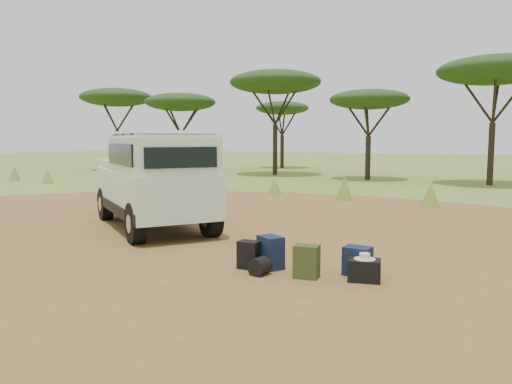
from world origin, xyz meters
The scene contains 13 objects.
ground centered at (0.00, 0.00, 0.00)m, with size 140.00×140.00×0.00m, color olive.
dirt_clearing centered at (0.00, 0.00, 0.00)m, with size 23.00×23.00×0.01m, color olive.
grass_fringe centered at (0.12, 8.67, 0.40)m, with size 36.60×1.60×0.90m.
acacia_treeline centered at (0.75, 19.81, 4.87)m, with size 46.70×13.20×6.26m.
safari_vehicle centered at (-2.09, 1.15, 1.13)m, with size 4.98×4.21×2.33m.
walking_staff centered at (-2.64, 1.40, 0.74)m, with size 0.04×0.04×1.50m, color maroon.
backpack_black centered at (1.80, -1.00, 0.24)m, with size 0.34×0.25×0.47m, color black.
backpack_navy centered at (2.10, -0.82, 0.28)m, with size 0.42×0.30×0.55m, color #13223C.
backpack_olive centered at (2.86, -1.05, 0.26)m, with size 0.38×0.27×0.52m, color #323F1D.
duffel_navy centered at (3.50, -0.51, 0.23)m, with size 0.41×0.31×0.46m, color #13223C.
hard_case centered at (3.69, -0.78, 0.17)m, with size 0.48×0.34×0.34m, color black.
stuff_sack centered at (2.14, -1.26, 0.14)m, with size 0.29×0.29×0.29m, color black.
safari_hat centered at (3.69, -0.78, 0.38)m, with size 0.32×0.32×0.09m.
Camera 1 is at (5.88, -8.03, 2.14)m, focal length 35.00 mm.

